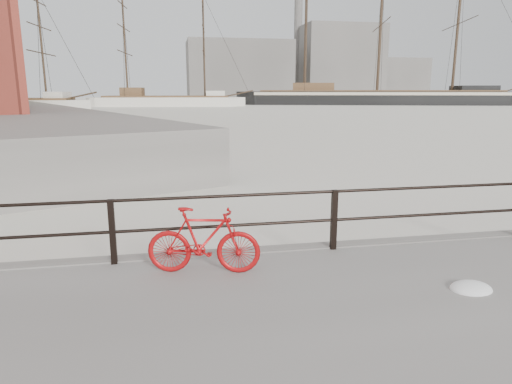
{
  "coord_description": "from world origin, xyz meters",
  "views": [
    {
      "loc": [
        -2.61,
        -6.98,
        2.92
      ],
      "look_at": [
        -0.99,
        1.5,
        1.0
      ],
      "focal_mm": 32.0,
      "sensor_mm": 36.0,
      "label": 1
    }
  ],
  "objects_px": {
    "schooner_left": "(8,111)",
    "barque_black": "(376,105)",
    "schooner_mid": "(167,106)",
    "bicycle": "(204,240)"
  },
  "relations": [
    {
      "from": "barque_black",
      "to": "schooner_left",
      "type": "height_order",
      "value": "barque_black"
    },
    {
      "from": "bicycle",
      "to": "schooner_left",
      "type": "distance_m",
      "value": 72.51
    },
    {
      "from": "schooner_left",
      "to": "barque_black",
      "type": "bearing_deg",
      "value": 20.27
    },
    {
      "from": "barque_black",
      "to": "schooner_mid",
      "type": "distance_m",
      "value": 43.95
    },
    {
      "from": "bicycle",
      "to": "barque_black",
      "type": "xyz_separation_m",
      "value": [
        43.42,
        86.13,
        -0.84
      ]
    },
    {
      "from": "bicycle",
      "to": "barque_black",
      "type": "height_order",
      "value": "barque_black"
    },
    {
      "from": "barque_black",
      "to": "schooner_mid",
      "type": "relative_size",
      "value": 2.12
    },
    {
      "from": "schooner_left",
      "to": "schooner_mid",
      "type": "bearing_deg",
      "value": 38.7
    },
    {
      "from": "barque_black",
      "to": "schooner_mid",
      "type": "bearing_deg",
      "value": -160.18
    },
    {
      "from": "bicycle",
      "to": "schooner_left",
      "type": "bearing_deg",
      "value": 121.77
    }
  ]
}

